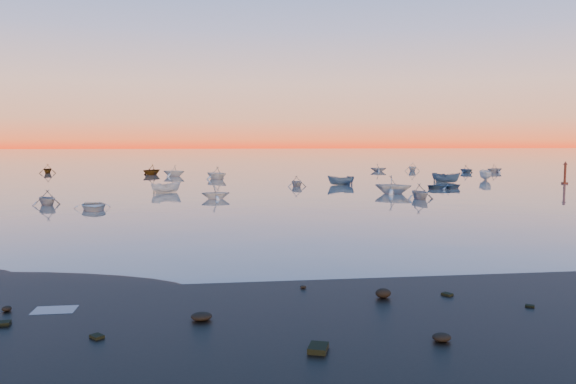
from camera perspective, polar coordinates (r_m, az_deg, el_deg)
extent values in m
plane|color=#686057|center=(126.49, -3.22, 2.53)|extent=(600.00, 600.00, 0.00)
imported|color=beige|center=(51.40, -19.15, -1.70)|extent=(4.62, 2.87, 1.07)
imported|color=beige|center=(65.85, -12.27, -0.07)|extent=(2.89, 3.92, 1.25)
cylinder|color=#48190F|center=(86.74, 26.29, 0.79)|extent=(0.91, 0.91, 0.30)
cylinder|color=#48190F|center=(86.66, 26.32, 1.62)|extent=(0.32, 0.32, 2.62)
cone|color=#48190F|center=(86.59, 26.36, 2.66)|extent=(0.60, 0.60, 0.50)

